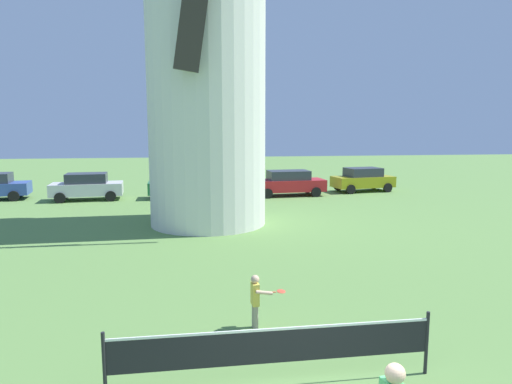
{
  "coord_description": "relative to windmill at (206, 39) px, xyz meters",
  "views": [
    {
      "loc": [
        -1.65,
        -4.78,
        4.14
      ],
      "look_at": [
        -0.4,
        3.82,
        2.9
      ],
      "focal_mm": 31.31,
      "sensor_mm": 36.0,
      "label": 1
    }
  ],
  "objects": [
    {
      "name": "player_far",
      "position": [
        0.58,
        -10.59,
        -7.15
      ],
      "size": [
        0.71,
        0.44,
        1.16
      ],
      "color": "#9E937F",
      "rests_on": "ground_plane"
    },
    {
      "name": "parked_car_red",
      "position": [
        5.2,
        7.43,
        -7.0
      ],
      "size": [
        4.54,
        2.1,
        1.56
      ],
      "color": "red",
      "rests_on": "ground_plane"
    },
    {
      "name": "tennis_net",
      "position": [
        0.55,
        -12.69,
        -7.12
      ],
      "size": [
        5.31,
        0.06,
        1.1
      ],
      "color": "black",
      "rests_on": "ground_plane"
    },
    {
      "name": "parked_car_green",
      "position": [
        -1.14,
        7.45,
        -7.0
      ],
      "size": [
        4.23,
        1.98,
        1.56
      ],
      "color": "#1E6638",
      "rests_on": "ground_plane"
    },
    {
      "name": "windmill",
      "position": [
        0.0,
        0.0,
        0.0
      ],
      "size": [
        10.78,
        5.71,
        16.87
      ],
      "color": "silver",
      "rests_on": "ground_plane"
    },
    {
      "name": "parked_car_mustard",
      "position": [
        10.46,
        8.58,
        -7.0
      ],
      "size": [
        4.17,
        2.36,
        1.56
      ],
      "color": "#999919",
      "rests_on": "ground_plane"
    },
    {
      "name": "parked_car_silver",
      "position": [
        -6.71,
        7.46,
        -7.0
      ],
      "size": [
        4.11,
        2.18,
        1.56
      ],
      "color": "silver",
      "rests_on": "ground_plane"
    }
  ]
}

